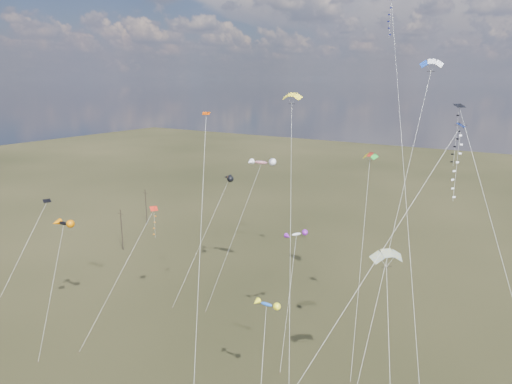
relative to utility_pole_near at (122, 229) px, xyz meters
The scene contains 17 objects.
utility_pole_near is the anchor object (origin of this frame).
utility_pole_far 16.12m from the utility_pole_near, 119.74° to the left, with size 1.40×0.20×8.00m.
diamond_black_high 63.15m from the utility_pole_near, ahead, with size 14.54×18.77×29.45m.
diamond_navy_tall 58.64m from the utility_pole_near, ahead, with size 13.41×24.13×40.88m.
diamond_black_mid 35.76m from the utility_pole_near, 58.12° to the right, with size 1.14×14.06×18.28m.
diamond_red_low 29.59m from the utility_pole_near, 32.62° to the right, with size 2.58×12.29×15.67m.
diamond_navy_right 64.86m from the utility_pole_near, 16.31° to the right, with size 11.68×19.82×28.43m.
diamond_orange_center 46.90m from the utility_pole_near, 30.36° to the right, with size 11.95×18.08×28.34m.
parafoil_yellow 46.49m from the utility_pole_near, ahead, with size 11.94×19.93×30.53m.
parafoil_blue_white 61.69m from the utility_pole_near, ahead, with size 2.52×20.30×34.24m.
parafoil_striped 59.32m from the utility_pole_near, 17.49° to the right, with size 6.58×12.36×17.58m.
parafoil_tricolor 49.76m from the utility_pole_near, ahead, with size 6.16×17.79×22.64m.
novelty_black_orange 27.61m from the utility_pole_near, 56.10° to the right, with size 6.73×9.28×14.25m.
novelty_orange_black 28.54m from the utility_pole_near, ahead, with size 3.05×13.26×17.63m.
novelty_white_purple 43.99m from the utility_pole_near, 12.33° to the right, with size 3.26×8.89×14.10m.
novelty_redwhite_stripe 34.93m from the utility_pole_near, ahead, with size 4.81×11.31×20.66m.
novelty_blue_yellow 51.45m from the utility_pole_near, 26.01° to the right, with size 5.16×8.53×11.81m.
Camera 1 is at (27.83, -25.35, 31.75)m, focal length 32.00 mm.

